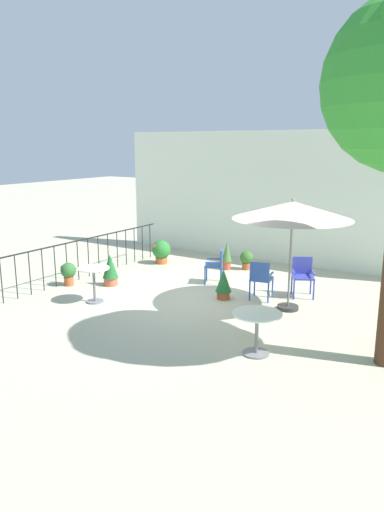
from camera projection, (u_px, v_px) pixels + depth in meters
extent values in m
plane|color=#B2B294|center=(198.00, 298.00, 10.75)|extent=(60.00, 60.00, 0.00)
cube|color=silver|center=(277.00, 197.00, 13.78)|extent=(10.15, 0.30, 3.74)
cube|color=black|center=(88.00, 239.00, 12.29)|extent=(0.03, 5.55, 0.03)
cylinder|color=black|center=(1.00, 281.00, 10.28)|extent=(0.02, 0.02, 1.00)
cylinder|color=black|center=(16.00, 277.00, 10.58)|extent=(0.02, 0.02, 1.00)
cylinder|color=black|center=(30.00, 273.00, 10.89)|extent=(0.02, 0.02, 1.00)
cylinder|color=black|center=(43.00, 270.00, 11.19)|extent=(0.02, 0.02, 1.00)
cylinder|color=black|center=(55.00, 267.00, 11.49)|extent=(0.02, 0.02, 1.00)
cylinder|color=black|center=(67.00, 263.00, 11.80)|extent=(0.02, 0.02, 1.00)
cylinder|color=black|center=(78.00, 260.00, 12.10)|extent=(0.02, 0.02, 1.00)
cylinder|color=black|center=(88.00, 258.00, 12.40)|extent=(0.02, 0.02, 1.00)
cylinder|color=black|center=(99.00, 255.00, 12.70)|extent=(0.02, 0.02, 1.00)
cylinder|color=black|center=(108.00, 252.00, 13.01)|extent=(0.02, 0.02, 1.00)
cylinder|color=black|center=(117.00, 250.00, 13.31)|extent=(0.02, 0.02, 1.00)
cylinder|color=black|center=(126.00, 248.00, 13.61)|extent=(0.02, 0.02, 1.00)
cylinder|color=black|center=(134.00, 245.00, 13.91)|extent=(0.02, 0.02, 1.00)
cylinder|color=black|center=(142.00, 243.00, 14.22)|extent=(0.02, 0.02, 1.00)
cylinder|color=black|center=(150.00, 241.00, 14.52)|extent=(0.02, 0.02, 1.00)
sphere|color=green|center=(382.00, 79.00, 7.15)|extent=(1.38, 1.38, 1.38)
cylinder|color=#2D2D2D|center=(288.00, 307.00, 10.01)|extent=(0.44, 0.44, 0.08)
cylinder|color=slate|center=(290.00, 257.00, 9.76)|extent=(0.04, 0.04, 2.25)
cone|color=beige|center=(292.00, 210.00, 9.55)|extent=(2.39, 2.39, 0.35)
sphere|color=slate|center=(293.00, 200.00, 9.50)|extent=(0.06, 0.06, 0.06)
cylinder|color=white|center=(93.00, 268.00, 10.31)|extent=(0.68, 0.68, 0.02)
cylinder|color=slate|center=(94.00, 285.00, 10.40)|extent=(0.06, 0.06, 0.75)
cylinder|color=slate|center=(95.00, 301.00, 10.48)|extent=(0.38, 0.38, 0.03)
cylinder|color=silver|center=(257.00, 314.00, 7.73)|extent=(0.81, 0.81, 0.02)
cylinder|color=slate|center=(257.00, 334.00, 7.81)|extent=(0.06, 0.06, 0.69)
cylinder|color=slate|center=(256.00, 353.00, 7.88)|extent=(0.44, 0.44, 0.03)
cube|color=#2B4E90|center=(214.00, 265.00, 11.80)|extent=(0.57, 0.58, 0.04)
cube|color=#2B4E90|center=(221.00, 257.00, 11.73)|extent=(0.22, 0.40, 0.39)
cube|color=#2B4E90|center=(214.00, 259.00, 11.97)|extent=(0.36, 0.20, 0.03)
cube|color=#2B4E90|center=(213.00, 263.00, 11.58)|extent=(0.36, 0.20, 0.03)
cylinder|color=#2B4E90|center=(207.00, 272.00, 12.08)|extent=(0.04, 0.04, 0.43)
cylinder|color=#2B4E90|center=(205.00, 277.00, 11.69)|extent=(0.04, 0.04, 0.43)
cylinder|color=#2B4E90|center=(222.00, 273.00, 12.03)|extent=(0.04, 0.04, 0.43)
cylinder|color=#2B4E90|center=(221.00, 277.00, 11.64)|extent=(0.04, 0.04, 0.43)
cube|color=#2E4FA2|center=(262.00, 279.00, 10.57)|extent=(0.53, 0.53, 0.04)
cube|color=#2E4FA2|center=(260.00, 271.00, 10.34)|extent=(0.43, 0.12, 0.40)
cube|color=#2E4FA2|center=(271.00, 274.00, 10.47)|extent=(0.12, 0.41, 0.03)
cube|color=#2E4FA2|center=(253.00, 273.00, 10.62)|extent=(0.12, 0.41, 0.03)
cylinder|color=#2E4FA2|center=(273.00, 288.00, 10.74)|extent=(0.04, 0.04, 0.45)
cylinder|color=#2E4FA2|center=(254.00, 286.00, 10.89)|extent=(0.04, 0.04, 0.45)
cylinder|color=#2E4FA2|center=(268.00, 293.00, 10.37)|extent=(0.04, 0.04, 0.45)
cylinder|color=#2E4FA2|center=(250.00, 291.00, 10.51)|extent=(0.04, 0.04, 0.45)
cube|color=#343EA2|center=(303.00, 277.00, 10.74)|extent=(0.63, 0.64, 0.04)
cube|color=#343EA2|center=(302.00, 265.00, 10.90)|extent=(0.41, 0.24, 0.39)
cube|color=#343EA2|center=(294.00, 272.00, 10.73)|extent=(0.23, 0.39, 0.03)
cube|color=#343EA2|center=(313.00, 272.00, 10.69)|extent=(0.23, 0.39, 0.03)
cylinder|color=#343EA2|center=(294.00, 290.00, 10.60)|extent=(0.04, 0.04, 0.44)
cylinder|color=#343EA2|center=(314.00, 290.00, 10.56)|extent=(0.04, 0.04, 0.44)
cylinder|color=#343EA2|center=(292.00, 284.00, 11.02)|extent=(0.04, 0.04, 0.44)
cylinder|color=#343EA2|center=(311.00, 285.00, 10.99)|extent=(0.04, 0.04, 0.44)
cylinder|color=#A9502A|center=(223.00, 295.00, 10.68)|extent=(0.29, 0.29, 0.17)
cylinder|color=#382819|center=(223.00, 292.00, 10.67)|extent=(0.25, 0.25, 0.02)
cone|color=#1F622B|center=(224.00, 280.00, 10.60)|extent=(0.35, 0.35, 0.51)
cylinder|color=#B0542F|center=(69.00, 281.00, 11.69)|extent=(0.23, 0.23, 0.22)
cylinder|color=#382819|center=(69.00, 277.00, 11.67)|extent=(0.20, 0.20, 0.02)
sphere|color=#31632E|center=(68.00, 270.00, 11.63)|extent=(0.37, 0.37, 0.37)
sphere|color=#D33B6E|center=(63.00, 267.00, 11.62)|extent=(0.11, 0.11, 0.11)
sphere|color=#D33B6E|center=(64.00, 271.00, 11.66)|extent=(0.09, 0.09, 0.09)
cylinder|color=#A14F2A|center=(246.00, 266.00, 13.18)|extent=(0.23, 0.23, 0.18)
cylinder|color=#382819|center=(246.00, 263.00, 13.16)|extent=(0.20, 0.20, 0.02)
sphere|color=#316223|center=(246.00, 257.00, 13.13)|extent=(0.36, 0.36, 0.36)
sphere|color=#B34DA4|center=(252.00, 255.00, 13.12)|extent=(0.09, 0.09, 0.09)
sphere|color=#B34DA4|center=(248.00, 255.00, 13.21)|extent=(0.07, 0.07, 0.07)
sphere|color=#B34DA4|center=(245.00, 257.00, 13.26)|extent=(0.10, 0.10, 0.10)
cylinder|color=#AC582A|center=(161.00, 260.00, 13.85)|extent=(0.34, 0.34, 0.18)
cylinder|color=#382819|center=(161.00, 258.00, 13.83)|extent=(0.30, 0.30, 0.02)
sphere|color=#29742E|center=(161.00, 250.00, 13.78)|extent=(0.53, 0.53, 0.53)
sphere|color=#EA4439|center=(155.00, 251.00, 13.85)|extent=(0.14, 0.14, 0.14)
sphere|color=#EA4439|center=(158.00, 245.00, 13.92)|extent=(0.11, 0.11, 0.11)
sphere|color=#EA4439|center=(156.00, 247.00, 13.67)|extent=(0.16, 0.16, 0.16)
cylinder|color=#AF4834|center=(227.00, 265.00, 13.19)|extent=(0.22, 0.22, 0.23)
cylinder|color=#382819|center=(227.00, 262.00, 13.16)|extent=(0.20, 0.20, 0.02)
cone|color=#416C32|center=(227.00, 252.00, 13.10)|extent=(0.28, 0.28, 0.52)
cylinder|color=#BC573D|center=(111.00, 281.00, 11.70)|extent=(0.33, 0.33, 0.19)
cylinder|color=#382819|center=(111.00, 278.00, 11.69)|extent=(0.29, 0.29, 0.02)
cone|color=#1F5F2A|center=(110.00, 266.00, 11.62)|extent=(0.38, 0.38, 0.58)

